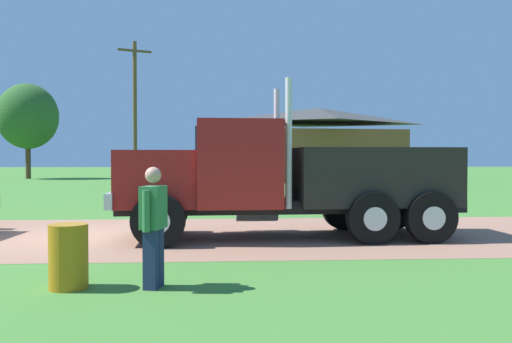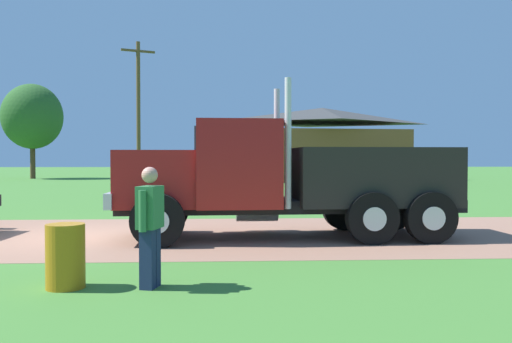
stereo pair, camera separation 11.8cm
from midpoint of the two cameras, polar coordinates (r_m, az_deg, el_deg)
name	(u,v)px [view 2 (the right image)]	position (r m, az deg, el deg)	size (l,w,h in m)	color
ground_plane	(73,236)	(12.85, -18.99, -6.61)	(200.00, 200.00, 0.00)	#447D31
dirt_track	(73,236)	(12.84, -18.99, -6.59)	(120.00, 6.43, 0.01)	#9D6F58
truck_foreground_white	(287,180)	(11.81, 3.69, -0.90)	(7.77, 2.83, 3.45)	black
visitor_standing_near	(150,223)	(7.36, -10.99, -5.52)	(0.35, 0.59, 1.66)	#33723F
steel_barrel	(65,256)	(7.71, -19.57, -8.64)	(0.52, 0.52, 0.88)	#B27214
shed_building	(322,146)	(42.78, 7.28, 2.81)	(13.61, 8.67, 5.88)	brown
utility_pole_near	(138,110)	(35.27, -12.56, 6.54)	(2.09, 0.97, 9.38)	brown
tree_mid	(32,117)	(50.59, -23.06, 5.50)	(5.22, 5.22, 8.37)	#513823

